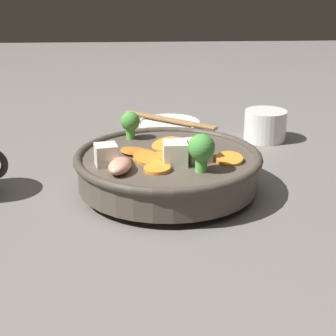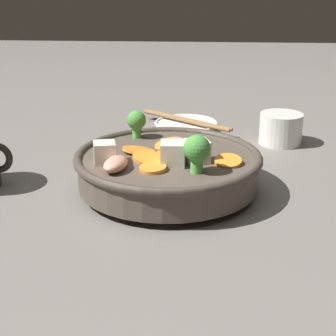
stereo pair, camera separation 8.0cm
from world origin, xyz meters
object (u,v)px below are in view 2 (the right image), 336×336
(stirfry_bowl, at_px, (168,167))
(chopsticks_pair, at_px, (186,120))
(tea_cup, at_px, (281,128))
(side_saucer, at_px, (186,125))

(stirfry_bowl, height_order, chopsticks_pair, stirfry_bowl)
(tea_cup, bearing_deg, side_saucer, 153.87)
(side_saucer, bearing_deg, stirfry_bowl, -93.25)
(tea_cup, bearing_deg, stirfry_bowl, -129.28)
(stirfry_bowl, distance_m, chopsticks_pair, 0.32)
(chopsticks_pair, bearing_deg, tea_cup, -26.13)
(stirfry_bowl, relative_size, chopsticks_pair, 1.51)
(tea_cup, xyz_separation_m, chopsticks_pair, (-0.17, 0.08, -0.01))
(stirfry_bowl, height_order, side_saucer, stirfry_bowl)
(stirfry_bowl, xyz_separation_m, side_saucer, (0.02, 0.32, -0.03))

